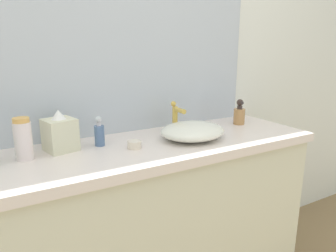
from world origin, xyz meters
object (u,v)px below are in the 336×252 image
object	(u,v)px
sink_basin	(193,131)
perfume_bottle	(239,114)
tissue_box	(60,133)
lotion_bottle	(99,134)
candle_jar	(134,144)
spray_can	(23,139)

from	to	relation	value
sink_basin	perfume_bottle	bearing A→B (deg)	15.88
sink_basin	tissue_box	xyz separation A→B (m)	(-0.59, 0.14, 0.04)
lotion_bottle	perfume_bottle	distance (m)	0.83
sink_basin	perfume_bottle	size ratio (longest dim) A/B	2.20
sink_basin	lotion_bottle	xyz separation A→B (m)	(-0.43, 0.12, 0.02)
perfume_bottle	tissue_box	distance (m)	1.00
perfume_bottle	candle_jar	size ratio (longest dim) A/B	2.35
perfume_bottle	spray_can	world-z (taller)	spray_can
perfume_bottle	tissue_box	world-z (taller)	tissue_box
tissue_box	candle_jar	world-z (taller)	tissue_box
perfume_bottle	tissue_box	xyz separation A→B (m)	(-1.00, 0.03, 0.02)
lotion_bottle	perfume_bottle	size ratio (longest dim) A/B	0.93
sink_basin	spray_can	size ratio (longest dim) A/B	1.88
lotion_bottle	candle_jar	bearing A→B (deg)	-42.26
tissue_box	candle_jar	bearing A→B (deg)	-24.48
perfume_bottle	candle_jar	distance (m)	0.72
candle_jar	tissue_box	bearing A→B (deg)	155.52
tissue_box	lotion_bottle	bearing A→B (deg)	-6.90
sink_basin	spray_can	bearing A→B (deg)	172.51
sink_basin	lotion_bottle	distance (m)	0.44
lotion_bottle	candle_jar	size ratio (longest dim) A/B	2.20
sink_basin	tissue_box	distance (m)	0.61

